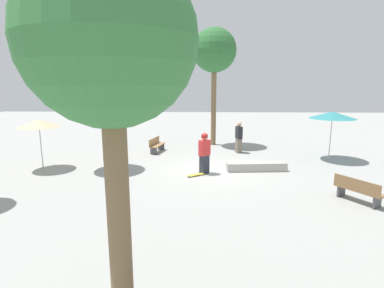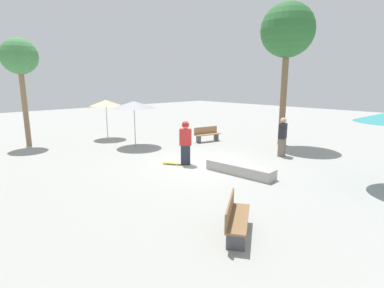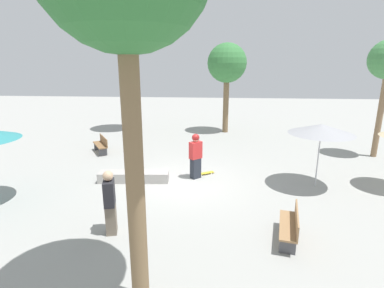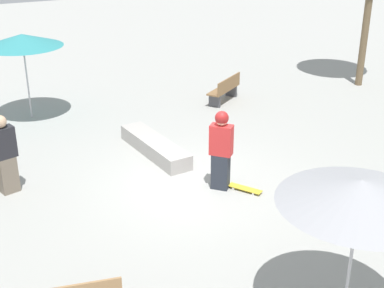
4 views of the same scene
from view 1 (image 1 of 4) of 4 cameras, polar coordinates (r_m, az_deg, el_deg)
name	(u,v)px [view 1 (image 1 of 4)]	position (r m, az deg, el deg)	size (l,w,h in m)	color
ground_plane	(213,170)	(14.13, 3.93, -5.02)	(60.00, 60.00, 0.00)	#9E9E99
skater_main	(204,152)	(13.39, 2.39, -1.49)	(0.55, 0.54, 1.86)	#282D38
skateboard	(196,175)	(13.23, 0.69, -5.88)	(0.79, 0.59, 0.07)	gold
concrete_ledge	(256,166)	(14.36, 12.14, -4.18)	(2.81, 0.85, 0.39)	#A8A39E
bench_near	(157,145)	(17.90, -6.77, -0.19)	(0.77, 1.66, 0.85)	#47474C
bench_far	(358,190)	(11.74, 29.05, -7.73)	(1.24, 1.58, 0.85)	#47474C
shade_umbrella_teal	(332,115)	(17.36, 25.19, 5.00)	(2.35, 2.35, 2.57)	#B7B7BC
shade_umbrella_grey	(104,122)	(14.41, -16.39, 4.02)	(2.35, 2.35, 2.44)	#B7B7BC
shade_umbrella_tan	(39,123)	(15.66, -27.16, 3.53)	(1.92, 1.92, 2.37)	#B7B7BC
palm_tree_right	(214,52)	(19.84, 4.28, 17.14)	(2.80, 2.80, 7.49)	brown
palm_tree_center_left	(110,46)	(4.64, -15.35, 17.55)	(2.54, 2.54, 5.86)	brown
bystander_watching	(239,137)	(17.76, 8.89, 1.26)	(0.39, 0.55, 1.83)	#726656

